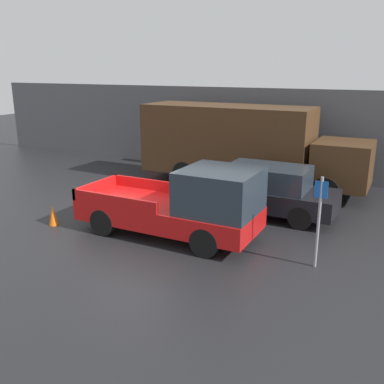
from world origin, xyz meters
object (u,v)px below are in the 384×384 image
Objects in this scene: pickup_truck at (185,205)px; delivery_truck at (242,144)px; car at (264,190)px; traffic_cone at (53,215)px; parking_sign at (319,217)px; newspaper_box at (150,152)px.

delivery_truck is at bearing 96.08° from pickup_truck.
pickup_truck is 1.11× the size of car.
traffic_cone is (-5.35, -3.90, -0.51)m from car.
parking_sign is 12.84m from newspaper_box.
delivery_truck is at bearing -19.69° from newspaper_box.
pickup_truck is at bearing -113.81° from car.
car is at bearing 36.12° from traffic_cone.
traffic_cone is at bearing -116.49° from delivery_truck.
delivery_truck is 7.79m from traffic_cone.
delivery_truck is at bearing 123.13° from car.
parking_sign is 7.77m from traffic_cone.
parking_sign is (2.33, -3.12, 0.44)m from car.
traffic_cone is at bearing -166.73° from pickup_truck.
car is 7.55× the size of traffic_cone.
car reaches higher than traffic_cone.
parking_sign is at bearing 5.79° from traffic_cone.
pickup_truck is 5.98m from delivery_truck.
car is 3.92m from parking_sign.
parking_sign is at bearing -55.00° from delivery_truck.
pickup_truck is 2.32× the size of parking_sign.
car is at bearing 66.19° from pickup_truck.
parking_sign is at bearing -2.78° from pickup_truck.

